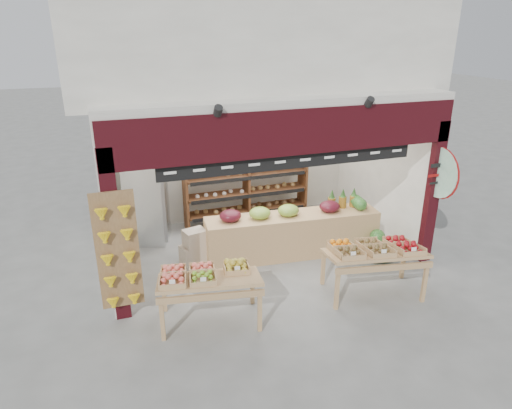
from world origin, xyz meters
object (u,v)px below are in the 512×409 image
object	(u,v)px
cardboard_stack	(204,248)
display_table_left	(202,277)
refrigerator	(146,197)
watermelon_pile	(376,248)
back_shelving	(246,176)
display_table_right	(375,250)
mid_counter	(292,233)

from	to	relation	value
cardboard_stack	display_table_left	xyz separation A→B (m)	(-0.46, -1.87, 0.49)
refrigerator	watermelon_pile	world-z (taller)	refrigerator
back_shelving	watermelon_pile	world-z (taller)	back_shelving
display_table_left	refrigerator	bearing A→B (deg)	97.59
back_shelving	watermelon_pile	size ratio (longest dim) A/B	3.92
cardboard_stack	display_table_right	world-z (taller)	display_table_right
display_table_right	watermelon_pile	bearing A→B (deg)	53.77
cardboard_stack	mid_counter	size ratio (longest dim) A/B	0.31
refrigerator	cardboard_stack	distance (m)	1.65
back_shelving	display_table_right	world-z (taller)	back_shelving
refrigerator	watermelon_pile	xyz separation A→B (m)	(3.97, -2.19, -0.77)
mid_counter	watermelon_pile	distance (m)	1.63
mid_counter	watermelon_pile	bearing A→B (deg)	-23.56
display_table_left	watermelon_pile	bearing A→B (deg)	13.96
refrigerator	mid_counter	size ratio (longest dim) A/B	0.57
cardboard_stack	display_table_left	world-z (taller)	display_table_left
refrigerator	display_table_left	bearing A→B (deg)	-63.73
cardboard_stack	watermelon_pile	size ratio (longest dim) A/B	1.48
back_shelving	watermelon_pile	bearing A→B (deg)	-53.55
display_table_left	watermelon_pile	distance (m)	3.71
refrigerator	mid_counter	distance (m)	2.99
back_shelving	mid_counter	distance (m)	1.92
back_shelving	cardboard_stack	xyz separation A→B (m)	(-1.32, -1.44, -0.84)
display_table_left	display_table_right	world-z (taller)	display_table_right
refrigerator	cardboard_stack	bearing A→B (deg)	-35.64
cardboard_stack	refrigerator	bearing A→B (deg)	125.69
display_table_right	display_table_left	bearing A→B (deg)	176.56
back_shelving	cardboard_stack	world-z (taller)	back_shelving
mid_counter	watermelon_pile	world-z (taller)	mid_counter
mid_counter	display_table_right	bearing A→B (deg)	-67.56
cardboard_stack	display_table_right	bearing A→B (deg)	-41.14
display_table_left	back_shelving	bearing A→B (deg)	61.84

